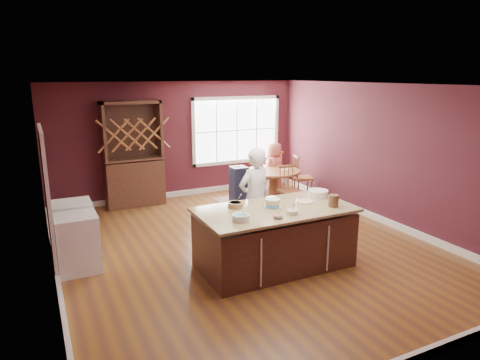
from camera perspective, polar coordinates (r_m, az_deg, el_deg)
name	(u,v)px	position (r m, az deg, el deg)	size (l,w,h in m)	color
room_shell	(245,169)	(6.99, 0.74, 1.44)	(7.00, 7.00, 7.00)	brown
window	(236,130)	(10.68, -0.47, 6.65)	(2.36, 0.10, 1.66)	white
doorway	(48,202)	(6.94, -24.22, -2.69)	(0.08, 1.26, 2.13)	white
kitchen_island	(274,239)	(6.56, 4.61, -7.81)	(2.33, 1.22, 0.92)	#412018
dining_table	(273,179)	(9.73, 4.44, 0.09)	(1.22, 1.22, 0.75)	#965B39
baker	(255,198)	(7.11, 1.96, -2.47)	(0.62, 0.41, 1.71)	silver
layer_cake	(273,203)	(6.44, 4.36, -3.08)	(0.31, 0.31, 0.12)	white
bowl_blue	(241,218)	(5.84, 0.12, -5.04)	(0.23, 0.23, 0.09)	white
bowl_yellow	(235,205)	(6.40, -0.61, -3.34)	(0.22, 0.22, 0.08)	olive
bowl_pink	(278,217)	(5.96, 5.08, -4.89)	(0.14, 0.14, 0.05)	white
bowl_olive	(292,212)	(6.16, 7.00, -4.27)	(0.16, 0.16, 0.06)	beige
drinking_glass	(295,201)	(6.56, 7.35, -2.73)	(0.07, 0.07, 0.15)	white
dinner_plate	(305,201)	(6.76, 8.64, -2.85)	(0.26, 0.26, 0.02)	beige
white_tub	(318,193)	(7.07, 10.39, -1.78)	(0.33, 0.33, 0.11)	silver
stoneware_crock	(333,201)	(6.58, 12.36, -2.73)	(0.15, 0.15, 0.18)	#513225
rug	(273,202)	(9.87, 4.39, -2.89)	(2.25, 1.74, 0.01)	brown
chair_east	(303,176)	(10.26, 8.44, 0.55)	(0.43, 0.41, 1.02)	brown
chair_south	(290,189)	(9.12, 6.63, -1.19)	(0.41, 0.39, 0.99)	brown
chair_north	(271,172)	(10.53, 4.18, 1.09)	(0.44, 0.42, 1.05)	brown
seated_woman	(274,169)	(10.27, 4.59, 1.46)	(0.63, 0.41, 1.29)	#C76258
high_chair	(239,184)	(9.71, -0.16, -0.51)	(0.35, 0.35, 0.87)	black
toddler	(237,168)	(9.63, -0.44, 1.66)	(0.18, 0.14, 0.26)	#8CA5BF
table_plate	(286,170)	(9.71, 6.15, 1.36)	(0.20, 0.20, 0.02)	beige
table_cup	(262,168)	(9.67, 2.91, 1.62)	(0.12, 0.12, 0.10)	silver
hutch	(133,154)	(9.66, -14.08, 3.36)	(1.26, 0.52, 2.31)	black
washer	(78,243)	(6.83, -20.82, -7.87)	(0.60, 0.58, 0.86)	silver
dryer	(73,229)	(7.43, -21.33, -6.07)	(0.61, 0.59, 0.89)	silver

